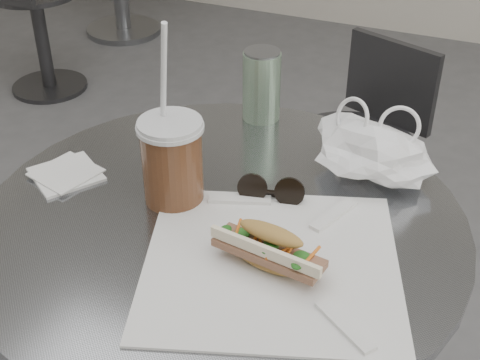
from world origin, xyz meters
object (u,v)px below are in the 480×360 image
at_px(chair_far, 355,174).
at_px(sunglasses, 271,191).
at_px(bg_chair, 33,24).
at_px(iced_coffee, 172,160).
at_px(drink_can, 262,85).
at_px(banh_mi, 269,249).
at_px(cafe_table, 224,339).

xyz_separation_m(chair_far, sunglasses, (0.03, -0.79, 0.46)).
xyz_separation_m(bg_chair, iced_coffee, (1.46, -1.42, 0.49)).
bearing_deg(chair_far, drink_can, 101.88).
height_order(banh_mi, drink_can, drink_can).
height_order(bg_chair, iced_coffee, iced_coffee).
bearing_deg(banh_mi, drink_can, 121.95).
bearing_deg(banh_mi, bg_chair, 146.47).
bearing_deg(chair_far, cafe_table, 109.43).
xyz_separation_m(cafe_table, iced_coffee, (-0.09, 0.02, 0.35)).
height_order(chair_far, banh_mi, banh_mi).
height_order(cafe_table, banh_mi, banh_mi).
relative_size(chair_far, iced_coffee, 2.22).
xyz_separation_m(cafe_table, sunglasses, (0.06, 0.07, 0.29)).
bearing_deg(cafe_table, drink_can, 101.04).
distance_m(banh_mi, iced_coffee, 0.23).
distance_m(chair_far, bg_chair, 1.68).
relative_size(chair_far, sunglasses, 6.18).
height_order(bg_chair, sunglasses, sunglasses).
xyz_separation_m(banh_mi, iced_coffee, (-0.20, 0.10, 0.04)).
bearing_deg(sunglasses, banh_mi, -82.38).
bearing_deg(cafe_table, chair_far, 88.42).
distance_m(cafe_table, chair_far, 0.88).
bearing_deg(iced_coffee, drink_can, 84.92).
distance_m(chair_far, iced_coffee, 1.00).
bearing_deg(bg_chair, banh_mi, -41.38).
height_order(sunglasses, drink_can, drink_can).
height_order(chair_far, iced_coffee, iced_coffee).
xyz_separation_m(cafe_table, bg_chair, (-1.55, 1.43, -0.15)).
height_order(iced_coffee, drink_can, iced_coffee).
height_order(banh_mi, sunglasses, banh_mi).
height_order(banh_mi, iced_coffee, iced_coffee).
distance_m(banh_mi, drink_can, 0.44).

